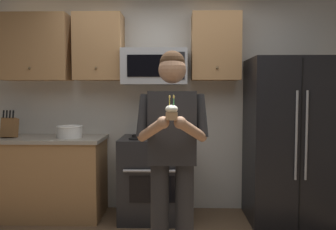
{
  "coord_description": "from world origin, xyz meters",
  "views": [
    {
      "loc": [
        0.1,
        -2.58,
        1.43
      ],
      "look_at": [
        0.03,
        0.22,
        1.25
      ],
      "focal_mm": 37.67,
      "sensor_mm": 36.0,
      "label": 1
    }
  ],
  "objects_px": {
    "bowl_large_white": "(70,131)",
    "microwave": "(155,67)",
    "person": "(172,147)",
    "oven_range": "(154,178)",
    "knife_block": "(10,127)",
    "cupcake": "(172,112)",
    "refrigerator": "(289,140)"
  },
  "relations": [
    {
      "from": "bowl_large_white",
      "to": "microwave",
      "type": "bearing_deg",
      "value": 8.24
    },
    {
      "from": "microwave",
      "to": "person",
      "type": "xyz_separation_m",
      "value": [
        0.22,
        -1.27,
        -0.72
      ]
    },
    {
      "from": "oven_range",
      "to": "person",
      "type": "bearing_deg",
      "value": -79.29
    },
    {
      "from": "knife_block",
      "to": "microwave",
      "type": "bearing_deg",
      "value": 5.2
    },
    {
      "from": "microwave",
      "to": "knife_block",
      "type": "bearing_deg",
      "value": -174.8
    },
    {
      "from": "knife_block",
      "to": "person",
      "type": "bearing_deg",
      "value": -31.18
    },
    {
      "from": "microwave",
      "to": "bowl_large_white",
      "type": "xyz_separation_m",
      "value": [
        -0.96,
        -0.14,
        -0.73
      ]
    },
    {
      "from": "cupcake",
      "to": "knife_block",
      "type": "bearing_deg",
      "value": 141.95
    },
    {
      "from": "bowl_large_white",
      "to": "cupcake",
      "type": "height_order",
      "value": "cupcake"
    },
    {
      "from": "knife_block",
      "to": "bowl_large_white",
      "type": "relative_size",
      "value": 1.1
    },
    {
      "from": "refrigerator",
      "to": "bowl_large_white",
      "type": "distance_m",
      "value": 2.46
    },
    {
      "from": "microwave",
      "to": "refrigerator",
      "type": "distance_m",
      "value": 1.72
    },
    {
      "from": "oven_range",
      "to": "microwave",
      "type": "relative_size",
      "value": 1.26
    },
    {
      "from": "refrigerator",
      "to": "knife_block",
      "type": "height_order",
      "value": "refrigerator"
    },
    {
      "from": "microwave",
      "to": "bowl_large_white",
      "type": "distance_m",
      "value": 1.21
    },
    {
      "from": "cupcake",
      "to": "bowl_large_white",
      "type": "bearing_deg",
      "value": 128.8
    },
    {
      "from": "microwave",
      "to": "cupcake",
      "type": "xyz_separation_m",
      "value": [
        0.22,
        -1.6,
        -0.43
      ]
    },
    {
      "from": "oven_range",
      "to": "microwave",
      "type": "height_order",
      "value": "microwave"
    },
    {
      "from": "oven_range",
      "to": "knife_block",
      "type": "bearing_deg",
      "value": -178.97
    },
    {
      "from": "oven_range",
      "to": "refrigerator",
      "type": "bearing_deg",
      "value": -1.5
    },
    {
      "from": "bowl_large_white",
      "to": "person",
      "type": "distance_m",
      "value": 1.63
    },
    {
      "from": "knife_block",
      "to": "cupcake",
      "type": "bearing_deg",
      "value": -38.05
    },
    {
      "from": "refrigerator",
      "to": "person",
      "type": "height_order",
      "value": "refrigerator"
    },
    {
      "from": "refrigerator",
      "to": "knife_block",
      "type": "xyz_separation_m",
      "value": [
        -3.14,
        0.01,
        0.13
      ]
    },
    {
      "from": "oven_range",
      "to": "cupcake",
      "type": "bearing_deg",
      "value": -81.63
    },
    {
      "from": "oven_range",
      "to": "refrigerator",
      "type": "xyz_separation_m",
      "value": [
        1.5,
        -0.04,
        0.44
      ]
    },
    {
      "from": "microwave",
      "to": "cupcake",
      "type": "height_order",
      "value": "microwave"
    },
    {
      "from": "refrigerator",
      "to": "cupcake",
      "type": "relative_size",
      "value": 10.35
    },
    {
      "from": "oven_range",
      "to": "microwave",
      "type": "distance_m",
      "value": 1.26
    },
    {
      "from": "microwave",
      "to": "cupcake",
      "type": "relative_size",
      "value": 4.26
    },
    {
      "from": "oven_range",
      "to": "knife_block",
      "type": "distance_m",
      "value": 1.73
    },
    {
      "from": "refrigerator",
      "to": "cupcake",
      "type": "distance_m",
      "value": 1.97
    }
  ]
}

